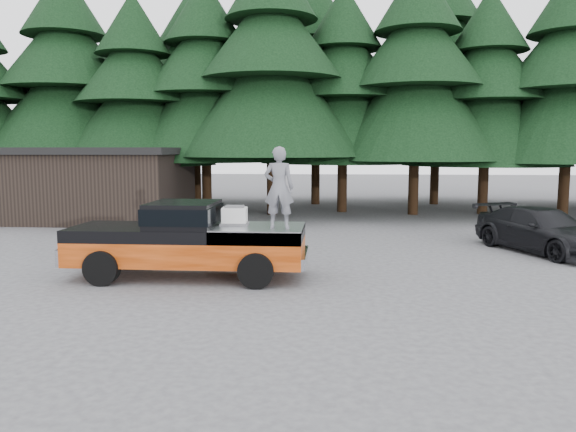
# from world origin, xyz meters

# --- Properties ---
(ground) EXTENTS (120.00, 120.00, 0.00)m
(ground) POSITION_xyz_m (0.00, 0.00, 0.00)
(ground) COLOR #454547
(ground) RESTS_ON ground
(pickup_truck) EXTENTS (6.00, 2.04, 1.33)m
(pickup_truck) POSITION_xyz_m (-1.62, 0.54, 0.67)
(pickup_truck) COLOR #CF541B
(pickup_truck) RESTS_ON ground
(truck_cab) EXTENTS (1.66, 1.90, 0.59)m
(truck_cab) POSITION_xyz_m (-1.72, 0.54, 1.62)
(truck_cab) COLOR black
(truck_cab) RESTS_ON pickup_truck
(air_compressor) EXTENTS (0.64, 0.54, 0.42)m
(air_compressor) POSITION_xyz_m (-0.46, 0.74, 1.54)
(air_compressor) COLOR silver
(air_compressor) RESTS_ON pickup_truck
(man_on_bed) EXTENTS (0.74, 0.50, 1.97)m
(man_on_bed) POSITION_xyz_m (0.71, 0.23, 2.31)
(man_on_bed) COLOR slate
(man_on_bed) RESTS_ON pickup_truck
(parked_car) EXTENTS (3.73, 5.22, 1.40)m
(parked_car) POSITION_xyz_m (8.57, 4.86, 0.70)
(parked_car) COLOR black
(parked_car) RESTS_ON ground
(utility_building) EXTENTS (8.40, 6.40, 3.30)m
(utility_building) POSITION_xyz_m (-9.00, 12.00, 1.67)
(utility_building) COLOR black
(utility_building) RESTS_ON ground
(treeline) EXTENTS (60.15, 16.05, 17.50)m
(treeline) POSITION_xyz_m (0.42, 17.20, 7.72)
(treeline) COLOR black
(treeline) RESTS_ON ground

